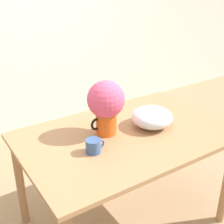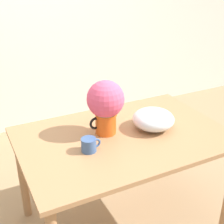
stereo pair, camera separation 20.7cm
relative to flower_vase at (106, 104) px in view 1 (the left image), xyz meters
name	(u,v)px [view 1 (the left image)]	position (x,y,z in m)	size (l,w,h in m)	color
ground_plane	(104,224)	(-0.05, -0.04, -0.98)	(12.00, 12.00, 0.00)	#9E7F5B
wall_back	(9,18)	(-0.05, 1.81, 0.32)	(8.00, 0.05, 2.60)	silver
table	(124,147)	(0.09, -0.08, -0.31)	(1.39, 0.93, 0.77)	#A3754C
flower_vase	(106,104)	(0.00, 0.00, 0.00)	(0.25, 0.25, 0.37)	#E05619
coffee_mug	(94,146)	(-0.19, -0.16, -0.17)	(0.13, 0.09, 0.09)	#385689
white_bowl	(152,117)	(0.32, -0.09, -0.15)	(0.29, 0.29, 0.14)	silver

